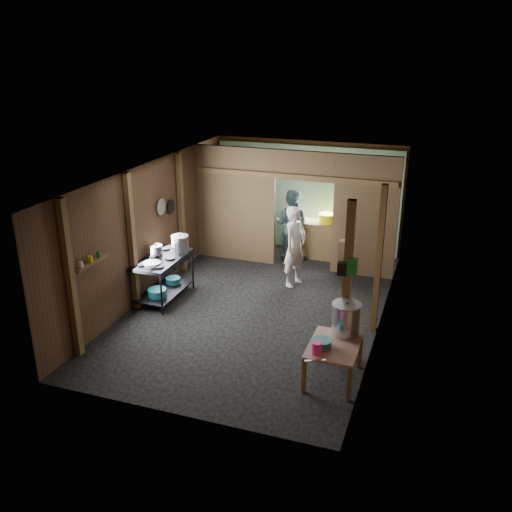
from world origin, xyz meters
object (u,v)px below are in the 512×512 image
at_px(gas_range, 163,278).
at_px(stove_pot_large, 180,244).
at_px(prep_table, 333,362).
at_px(cook, 295,246).
at_px(stock_pot, 346,319).
at_px(pink_bucket, 317,348).
at_px(yellow_tub, 327,218).

height_order(gas_range, stove_pot_large, stove_pot_large).
height_order(prep_table, cook, cook).
height_order(gas_range, prep_table, gas_range).
xyz_separation_m(prep_table, cook, (-1.49, 3.19, 0.55)).
bearing_deg(prep_table, stove_pot_large, 148.91).
distance_m(stock_pot, pink_bucket, 0.78).
bearing_deg(gas_range, yellow_tub, 52.25).
height_order(prep_table, pink_bucket, pink_bucket).
bearing_deg(stock_pot, prep_table, -102.91).
bearing_deg(stove_pot_large, pink_bucket, -36.28).
bearing_deg(cook, pink_bucket, -140.68).
relative_size(stock_pot, yellow_tub, 1.33).
xyz_separation_m(stock_pot, pink_bucket, (-0.27, -0.71, -0.15)).
xyz_separation_m(stove_pot_large, cook, (2.05, 1.06, -0.17)).
xyz_separation_m(stove_pot_large, pink_bucket, (3.36, -2.46, -0.33)).
distance_m(gas_range, pink_bucket, 4.07).
relative_size(prep_table, cook, 0.59).
distance_m(gas_range, stock_pot, 4.04).
xyz_separation_m(gas_range, yellow_tub, (2.50, 3.23, 0.53)).
bearing_deg(stock_pot, gas_range, 160.99).
bearing_deg(cook, stock_pot, -131.70).
bearing_deg(cook, yellow_tub, 9.82).
bearing_deg(pink_bucket, yellow_tub, 101.09).
bearing_deg(cook, gas_range, 143.01).
bearing_deg(prep_table, stock_pot, 77.09).
relative_size(pink_bucket, cook, 0.11).
distance_m(stove_pot_large, cook, 2.31).
bearing_deg(stove_pot_large, gas_range, -111.02).
xyz_separation_m(stove_pot_large, yellow_tub, (2.33, 2.78, -0.05)).
bearing_deg(yellow_tub, stock_pot, -74.00).
distance_m(stock_pot, cook, 3.22).
relative_size(stock_pot, cook, 0.31).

